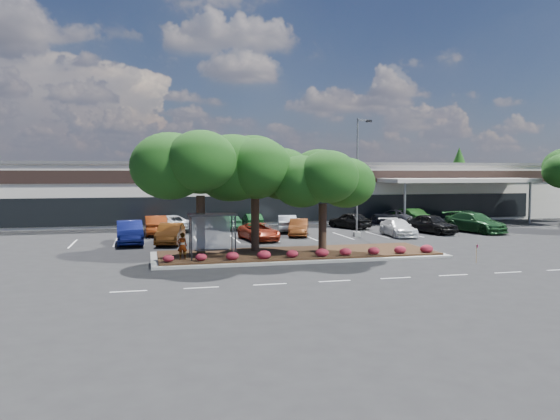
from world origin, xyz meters
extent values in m
plane|color=black|center=(0.00, 0.00, 0.00)|extent=(160.00, 160.00, 0.00)
cube|color=silver|center=(0.00, 34.00, 3.00)|extent=(80.00, 20.00, 6.00)
cube|color=#535356|center=(0.00, 34.00, 6.10)|extent=(80.40, 20.40, 0.30)
cube|color=black|center=(0.00, 23.95, 4.80)|extent=(80.00, 0.25, 1.20)
cube|color=black|center=(0.00, 23.95, 1.60)|extent=(60.00, 0.18, 2.60)
cube|color=red|center=(-6.00, 23.88, 4.80)|extent=(6.00, 0.12, 1.00)
cube|color=silver|center=(20.00, 21.50, 4.40)|extent=(16.00, 5.00, 0.40)
cylinder|color=slate|center=(13.00, 19.50, 2.10)|extent=(0.24, 0.24, 4.20)
cylinder|color=slate|center=(27.00, 19.50, 2.10)|extent=(0.24, 0.24, 4.20)
cube|color=gray|center=(-2.00, 4.00, 0.07)|extent=(18.00, 6.00, 0.15)
cube|color=#3C2D17|center=(-2.00, 4.00, 0.20)|extent=(17.20, 5.20, 0.12)
cube|color=silver|center=(-12.00, -4.00, 0.01)|extent=(1.60, 0.12, 0.01)
cube|color=silver|center=(-8.80, -4.00, 0.01)|extent=(1.60, 0.12, 0.01)
cube|color=silver|center=(-5.60, -4.00, 0.01)|extent=(1.60, 0.12, 0.01)
cube|color=silver|center=(-2.40, -4.00, 0.01)|extent=(1.60, 0.12, 0.01)
cube|color=silver|center=(0.80, -4.00, 0.01)|extent=(1.60, 0.12, 0.01)
cube|color=silver|center=(4.00, -4.00, 0.01)|extent=(1.60, 0.12, 0.01)
cube|color=silver|center=(7.20, -4.00, 0.01)|extent=(1.60, 0.12, 0.01)
cube|color=silver|center=(10.40, -4.00, 0.01)|extent=(1.60, 0.12, 0.01)
cube|color=silver|center=(-16.50, 13.50, 0.01)|extent=(0.12, 5.00, 0.01)
cube|color=silver|center=(-13.50, 13.50, 0.01)|extent=(0.12, 5.00, 0.01)
cube|color=silver|center=(-10.50, 13.50, 0.01)|extent=(0.12, 5.00, 0.01)
cube|color=silver|center=(-7.50, 13.50, 0.01)|extent=(0.12, 5.00, 0.01)
cube|color=silver|center=(-4.50, 13.50, 0.01)|extent=(0.12, 5.00, 0.01)
cube|color=silver|center=(-1.50, 13.50, 0.01)|extent=(0.12, 5.00, 0.01)
cube|color=silver|center=(1.50, 13.50, 0.01)|extent=(0.12, 5.00, 0.01)
cube|color=silver|center=(4.50, 13.50, 0.01)|extent=(0.12, 5.00, 0.01)
cube|color=silver|center=(7.50, 13.50, 0.01)|extent=(0.12, 5.00, 0.01)
cube|color=silver|center=(10.50, 13.50, 0.01)|extent=(0.12, 5.00, 0.01)
cube|color=silver|center=(13.50, 13.50, 0.01)|extent=(0.12, 5.00, 0.01)
cube|color=silver|center=(16.50, 13.50, 0.01)|extent=(0.12, 5.00, 0.01)
cylinder|color=black|center=(-8.75, 3.45, 1.51)|extent=(0.08, 0.08, 2.50)
cylinder|color=black|center=(-6.25, 3.45, 1.51)|extent=(0.08, 0.08, 2.50)
cylinder|color=black|center=(-8.75, 2.15, 1.51)|extent=(0.08, 0.08, 2.50)
cylinder|color=black|center=(-6.25, 2.15, 1.51)|extent=(0.08, 0.08, 2.50)
cube|color=black|center=(-7.50, 2.80, 2.80)|extent=(2.75, 1.55, 0.10)
cube|color=silver|center=(-7.50, 3.45, 1.63)|extent=(2.30, 0.03, 2.00)
cube|color=black|center=(-7.50, 3.05, 0.71)|extent=(2.00, 0.35, 0.06)
cone|color=#13340B|center=(34.00, 44.00, 4.50)|extent=(3.96, 3.96, 9.00)
imported|color=#594C47|center=(-9.22, 2.83, 1.03)|extent=(0.57, 0.39, 1.53)
cube|color=gray|center=(5.38, 12.72, 0.20)|extent=(0.50, 0.50, 0.40)
cylinder|color=slate|center=(5.38, 12.72, 4.99)|extent=(0.14, 0.14, 9.17)
cube|color=slate|center=(5.83, 12.73, 9.42)|extent=(0.90, 0.24, 0.14)
cube|color=black|center=(6.33, 12.74, 9.35)|extent=(0.46, 0.31, 0.18)
cube|color=tan|center=(7.29, -1.00, 0.53)|extent=(0.03, 0.03, 1.07)
cube|color=#EC3E86|center=(7.34, -1.00, 0.98)|extent=(0.02, 0.14, 0.18)
imported|color=navy|center=(-12.42, 12.40, 0.85)|extent=(2.08, 5.26, 1.70)
imported|color=brown|center=(-9.54, 11.71, 0.76)|extent=(2.47, 4.83, 1.52)
imported|color=maroon|center=(-2.81, 12.31, 0.67)|extent=(2.83, 5.04, 1.33)
imported|color=brown|center=(0.97, 14.45, 0.70)|extent=(2.73, 4.48, 1.39)
imported|color=white|center=(8.81, 12.28, 0.69)|extent=(2.22, 4.86, 1.38)
imported|color=black|center=(12.59, 13.52, 0.82)|extent=(3.12, 5.17, 1.65)
imported|color=#1E4C23|center=(16.66, 13.36, 0.86)|extent=(3.83, 6.33, 1.72)
imported|color=maroon|center=(-10.50, 17.91, 0.82)|extent=(1.94, 5.02, 1.63)
imported|color=#B2BABE|center=(-9.33, 20.16, 0.73)|extent=(4.28, 5.81, 1.47)
imported|color=#194624|center=(-4.16, 20.80, 0.70)|extent=(2.40, 4.45, 1.39)
imported|color=#174F21|center=(-1.52, 21.84, 0.67)|extent=(1.46, 4.10, 1.35)
imported|color=#A9AFB4|center=(0.83, 17.80, 0.73)|extent=(2.48, 4.68, 1.47)
imported|color=black|center=(7.22, 19.12, 0.76)|extent=(3.41, 4.82, 1.52)
imported|color=#585860|center=(12.99, 21.47, 0.77)|extent=(4.17, 6.06, 1.54)
imported|color=#1F501A|center=(13.99, 20.97, 0.83)|extent=(2.55, 5.25, 1.66)
imported|color=#194227|center=(20.03, 20.37, 0.70)|extent=(3.18, 5.38, 1.40)
camera|label=1|loc=(-11.13, -28.63, 5.26)|focal=35.00mm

